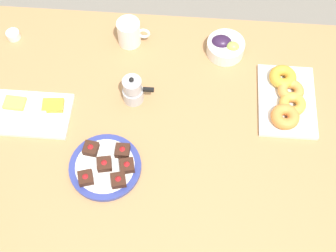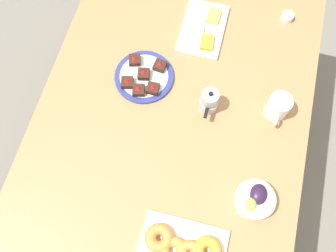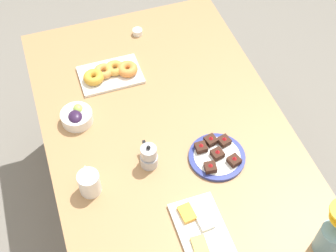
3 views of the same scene
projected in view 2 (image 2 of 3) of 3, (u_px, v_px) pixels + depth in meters
The scene contains 9 objects.
ground_plane at pixel (168, 177), 2.05m from camera, with size 6.00×6.00×0.00m, color slate.
dining_table at pixel (168, 138), 1.44m from camera, with size 1.60×1.00×0.74m.
coffee_mug at pixel (278, 107), 1.34m from camera, with size 0.12×0.08×0.10m.
grape_bowl at pixel (255, 199), 1.24m from camera, with size 0.13×0.13×0.07m.
cheese_platter at pixel (203, 29), 1.51m from camera, with size 0.26×0.17×0.03m.
croissant_platter at pixel (182, 248), 1.19m from camera, with size 0.19×0.28×0.05m.
jam_cup_berry at pixel (287, 17), 1.52m from camera, with size 0.05×0.05×0.03m.
dessert_plate at pixel (144, 77), 1.43m from camera, with size 0.23×0.23×0.05m.
moka_pot at pixel (209, 101), 1.35m from camera, with size 0.11×0.07×0.12m.
Camera 2 is at (0.46, 0.12, 2.02)m, focal length 40.00 mm.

